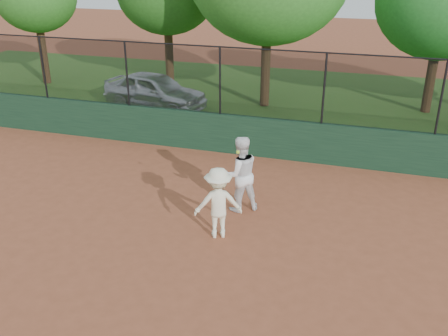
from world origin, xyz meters
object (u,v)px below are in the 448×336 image
(parked_car, at_px, (155,91))
(tree_3, at_px, (443,3))
(player_second, at_px, (240,174))
(player_main, at_px, (218,203))

(parked_car, distance_m, tree_3, 10.90)
(tree_3, bearing_deg, player_second, -116.04)
(player_main, bearing_deg, player_second, 85.07)
(parked_car, relative_size, player_second, 2.24)
(player_second, height_order, tree_3, tree_3)
(parked_car, bearing_deg, tree_3, -64.01)
(tree_3, bearing_deg, parked_car, -165.23)
(parked_car, xyz_separation_m, tree_3, (10.05, 2.65, 3.28))
(parked_car, relative_size, player_main, 1.94)
(player_second, xyz_separation_m, tree_3, (4.70, 9.62, 3.07))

